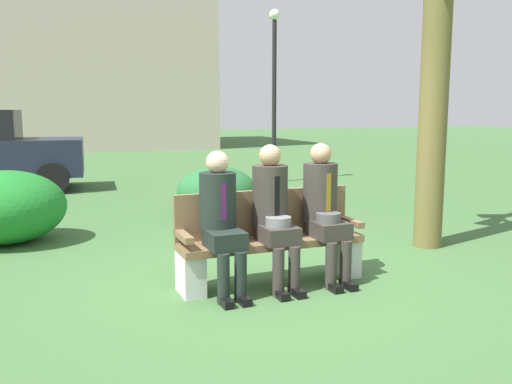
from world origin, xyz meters
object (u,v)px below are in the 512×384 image
shrub_near_bench (5,207)px  street_lamp (274,79)px  shrub_mid_lawn (217,191)px  park_bench (269,240)px  building_backdrop (32,43)px  seated_man_left (221,215)px  seated_man_middle (274,209)px  seated_man_right (324,205)px

shrub_near_bench → street_lamp: size_ratio=0.38×
shrub_mid_lawn → street_lamp: bearing=53.6°
park_bench → building_backdrop: building_backdrop is taller
seated_man_left → building_backdrop: (-1.29, 22.08, 3.84)m
seated_man_left → shrub_mid_lawn: bearing=72.4°
street_lamp → building_backdrop: building_backdrop is taller
seated_man_left → shrub_near_bench: (-1.91, 2.85, -0.27)m
seated_man_middle → seated_man_right: bearing=0.0°
seated_man_left → shrub_near_bench: bearing=123.8°
shrub_mid_lawn → seated_man_left: bearing=-107.6°
seated_man_middle → shrub_mid_lawn: bearing=80.4°
park_bench → shrub_mid_lawn: (0.59, 3.43, -0.02)m
shrub_near_bench → street_lamp: (5.55, 4.12, 1.90)m
seated_man_middle → street_lamp: (3.12, 6.97, 1.62)m
shrub_mid_lawn → street_lamp: 4.68m
seated_man_middle → building_backdrop: size_ratio=0.09×
shrub_mid_lawn → seated_man_middle: bearing=-99.6°
park_bench → seated_man_left: size_ratio=1.39×
park_bench → seated_man_middle: (-0.01, -0.12, 0.33)m
seated_man_left → seated_man_middle: size_ratio=0.97×
seated_man_middle → shrub_mid_lawn: (0.60, 3.56, -0.35)m
park_bench → shrub_mid_lawn: size_ratio=1.43×
shrub_near_bench → building_backdrop: bearing=88.1°
seated_man_left → street_lamp: 8.03m
seated_man_left → building_backdrop: size_ratio=0.09×
shrub_near_bench → shrub_mid_lawn: 3.12m
shrub_near_bench → shrub_mid_lawn: shrub_near_bench is taller
shrub_mid_lawn → building_backdrop: size_ratio=0.08×
shrub_mid_lawn → street_lamp: street_lamp is taller
seated_man_middle → shrub_mid_lawn: 3.63m
seated_man_left → shrub_mid_lawn: (1.13, 3.56, -0.34)m
park_bench → street_lamp: bearing=65.6°
park_bench → shrub_near_bench: 3.67m
seated_man_left → park_bench: bearing=12.9°
street_lamp → seated_man_middle: bearing=-114.1°
building_backdrop → shrub_near_bench: bearing=-91.9°
seated_man_left → street_lamp: street_lamp is taller
shrub_near_bench → building_backdrop: 19.67m
street_lamp → building_backdrop: 16.04m
park_bench → building_backdrop: size_ratio=0.12×
shrub_mid_lawn → building_backdrop: bearing=97.4°
seated_man_left → seated_man_right: seated_man_right is taller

